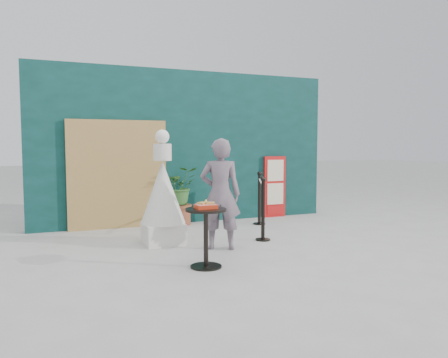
# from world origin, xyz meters

# --- Properties ---
(ground) EXTENTS (60.00, 60.00, 0.00)m
(ground) POSITION_xyz_m (0.00, 0.00, 0.00)
(ground) COLOR #ADAAA5
(ground) RESTS_ON ground
(back_wall) EXTENTS (6.00, 0.30, 3.00)m
(back_wall) POSITION_xyz_m (0.00, 3.15, 1.50)
(back_wall) COLOR #0A2F29
(back_wall) RESTS_ON ground
(bamboo_fence) EXTENTS (1.80, 0.08, 2.00)m
(bamboo_fence) POSITION_xyz_m (-1.40, 2.94, 1.00)
(bamboo_fence) COLOR tan
(bamboo_fence) RESTS_ON ground
(woman) EXTENTS (0.71, 0.60, 1.64)m
(woman) POSITION_xyz_m (-0.26, 0.71, 0.82)
(woman) COLOR slate
(woman) RESTS_ON ground
(menu_board) EXTENTS (0.50, 0.07, 1.30)m
(menu_board) POSITION_xyz_m (1.90, 2.95, 0.65)
(menu_board) COLOR red
(menu_board) RESTS_ON ground
(statue) EXTENTS (0.69, 0.69, 1.78)m
(statue) POSITION_xyz_m (-0.96, 1.37, 0.73)
(statue) COLOR silver
(statue) RESTS_ON ground
(cafe_table) EXTENTS (0.52, 0.52, 0.75)m
(cafe_table) POSITION_xyz_m (-0.80, -0.13, 0.50)
(cafe_table) COLOR black
(cafe_table) RESTS_ON ground
(food_basket) EXTENTS (0.26, 0.19, 0.11)m
(food_basket) POSITION_xyz_m (-0.80, -0.13, 0.79)
(food_basket) COLOR red
(food_basket) RESTS_ON cafe_table
(planter) EXTENTS (0.66, 0.57, 1.12)m
(planter) POSITION_xyz_m (-0.24, 2.85, 0.65)
(planter) COLOR brown
(planter) RESTS_ON ground
(stanchion_barrier) EXTENTS (0.84, 1.54, 1.03)m
(stanchion_barrier) POSITION_xyz_m (0.89, 1.64, 0.49)
(stanchion_barrier) COLOR black
(stanchion_barrier) RESTS_ON ground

